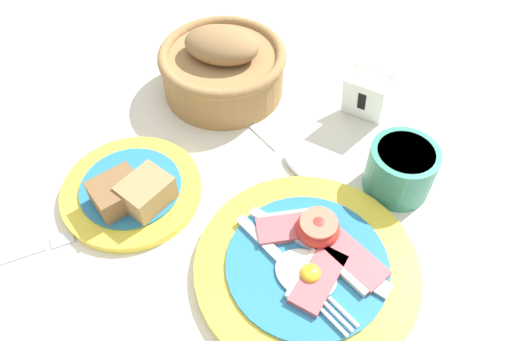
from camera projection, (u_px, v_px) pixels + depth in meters
The scene contains 8 objects.
ground_plane at pixel (249, 227), 0.62m from camera, with size 3.00×3.00×0.00m, color beige.
breakfast_plate at pixel (309, 263), 0.57m from camera, with size 0.26×0.26×0.04m.
bread_plate at pixel (132, 191), 0.63m from camera, with size 0.18×0.18×0.05m.
sugar_cup at pixel (401, 168), 0.63m from camera, with size 0.09×0.09×0.07m.
bread_basket at pixel (223, 66), 0.74m from camera, with size 0.19×0.19×0.11m.
number_card at pixel (365, 98), 0.71m from camera, with size 0.06×0.05×0.07m.
teaspoon_by_saucer at pixel (289, 157), 0.68m from camera, with size 0.19×0.08×0.01m.
fork_on_cloth at pixel (31, 250), 0.59m from camera, with size 0.11×0.16×0.01m.
Camera 1 is at (0.19, -0.28, 0.52)m, focal length 35.00 mm.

